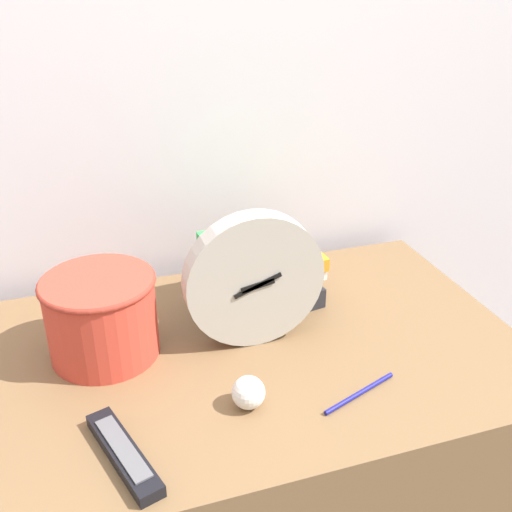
# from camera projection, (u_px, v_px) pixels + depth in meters

# --- Properties ---
(wall_back) EXTENTS (6.00, 0.04, 2.40)m
(wall_back) POSITION_uv_depth(u_px,v_px,m) (182.00, 72.00, 1.23)
(wall_back) COLOR silver
(wall_back) RESTS_ON ground_plane
(desk) EXTENTS (1.05, 0.64, 0.77)m
(desk) POSITION_uv_depth(u_px,v_px,m) (241.00, 497.00, 1.28)
(desk) COLOR brown
(desk) RESTS_ON ground_plane
(desk_clock) EXTENTS (0.26, 0.05, 0.26)m
(desk_clock) POSITION_uv_depth(u_px,v_px,m) (254.00, 280.00, 1.07)
(desk_clock) COLOR #B7B2A8
(desk_clock) RESTS_ON desk
(book_stack) EXTENTS (0.24, 0.19, 0.14)m
(book_stack) POSITION_uv_depth(u_px,v_px,m) (259.00, 273.00, 1.22)
(book_stack) COLOR #232328
(book_stack) RESTS_ON desk
(basket) EXTENTS (0.20, 0.20, 0.15)m
(basket) POSITION_uv_depth(u_px,v_px,m) (101.00, 314.00, 1.06)
(basket) COLOR #C63D2D
(basket) RESTS_ON desk
(tv_remote) EXTENTS (0.09, 0.19, 0.02)m
(tv_remote) POSITION_uv_depth(u_px,v_px,m) (124.00, 453.00, 0.86)
(tv_remote) COLOR black
(tv_remote) RESTS_ON desk
(crumpled_paper_ball) EXTENTS (0.05, 0.05, 0.05)m
(crumpled_paper_ball) POSITION_uv_depth(u_px,v_px,m) (248.00, 392.00, 0.95)
(crumpled_paper_ball) COLOR white
(crumpled_paper_ball) RESTS_ON desk
(pen) EXTENTS (0.15, 0.06, 0.01)m
(pen) POSITION_uv_depth(u_px,v_px,m) (360.00, 393.00, 0.99)
(pen) COLOR navy
(pen) RESTS_ON desk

